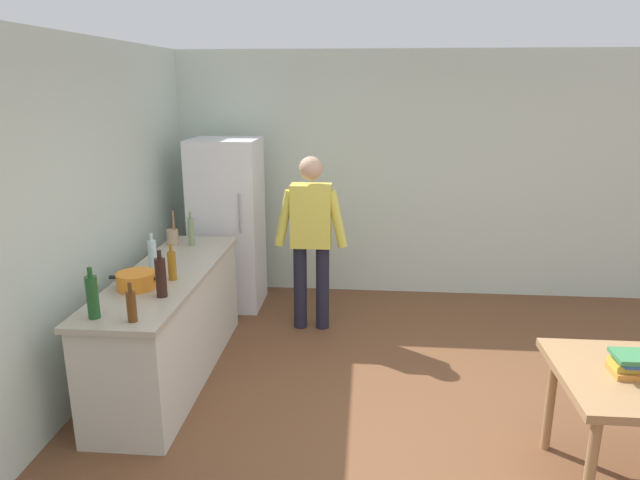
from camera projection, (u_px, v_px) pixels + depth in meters
ground_plane at (424, 446)px, 3.81m from camera, size 14.00×14.00×0.00m
wall_back at (406, 176)px, 6.33m from camera, size 6.40×0.12×2.70m
wall_left at (45, 236)px, 3.86m from camera, size 0.12×5.60×2.70m
kitchen_counter at (170, 324)px, 4.63m from camera, size 0.64×2.20×0.90m
refrigerator at (228, 224)px, 6.03m from camera, size 0.70×0.67×1.80m
person at (311, 232)px, 5.40m from camera, size 0.70×0.22×1.70m
cooking_pot at (136, 280)px, 4.14m from camera, size 0.40×0.28×0.12m
utensil_jar at (173, 236)px, 5.27m from camera, size 0.11×0.11×0.32m
bottle_wine_green at (92, 296)px, 3.60m from camera, size 0.08×0.08×0.34m
bottle_beer_brown at (132, 306)px, 3.55m from camera, size 0.06×0.06×0.26m
bottle_water_clear at (152, 254)px, 4.55m from camera, size 0.07×0.07×0.30m
bottle_vinegar_tall at (191, 231)px, 5.22m from camera, size 0.06×0.06×0.32m
bottle_oil_amber at (172, 265)px, 4.31m from camera, size 0.06×0.06×0.28m
bottle_wine_dark at (161, 277)px, 3.96m from camera, size 0.08×0.08×0.34m
book_stack at (636, 364)px, 3.21m from camera, size 0.26×0.20×0.13m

